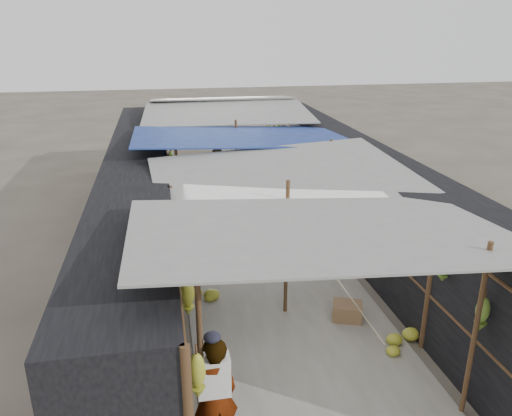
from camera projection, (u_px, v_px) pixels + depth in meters
aisle_slab at (252, 239)px, 12.67m from camera, size 3.60×16.00×0.02m
stall_left at (140, 203)px, 11.81m from camera, size 1.40×15.00×2.30m
stall_right at (355, 190)px, 12.76m from camera, size 1.40×15.00×2.30m
crate_near at (347, 312)px, 9.15m from camera, size 0.65×0.59×0.32m
crate_mid at (278, 231)px, 12.80m from camera, size 0.48×0.39×0.28m
crate_back at (232, 194)px, 15.66m from camera, size 0.46×0.41×0.25m
black_basin at (278, 193)px, 15.90m from camera, size 0.58×0.58×0.17m
vendor_elderly at (214, 395)px, 6.11m from camera, size 0.67×0.51×1.66m
shopper_blue at (219, 174)px, 15.45m from camera, size 0.90×0.78×1.60m
vendor_seated at (314, 216)px, 13.07m from camera, size 0.31×0.53×0.82m
market_canopy at (250, 143)px, 12.15m from camera, size 5.62×15.20×2.77m
hanging_bananas at (251, 178)px, 11.93m from camera, size 3.95×14.47×0.80m
floor_bananas at (255, 233)px, 12.61m from camera, size 3.90×10.15×0.35m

